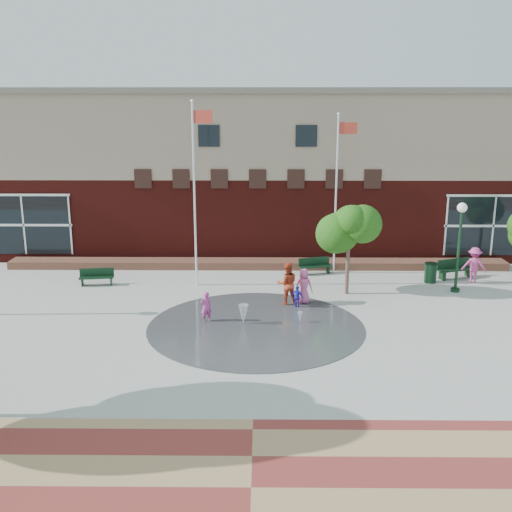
{
  "coord_description": "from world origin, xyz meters",
  "views": [
    {
      "loc": [
        0.23,
        -18.78,
        8.45
      ],
      "look_at": [
        0.0,
        4.0,
        2.6
      ],
      "focal_mm": 42.0,
      "sensor_mm": 36.0,
      "label": 1
    }
  ],
  "objects_px": {
    "flagpole_right": "(337,186)",
    "bench_left": "(97,280)",
    "trash_can": "(430,273)",
    "child_splash": "(206,307)",
    "flagpole_left": "(195,185)"
  },
  "relations": [
    {
      "from": "flagpole_right",
      "to": "bench_left",
      "type": "relative_size",
      "value": 4.85
    },
    {
      "from": "trash_can",
      "to": "bench_left",
      "type": "bearing_deg",
      "value": -177.86
    },
    {
      "from": "bench_left",
      "to": "flagpole_right",
      "type": "bearing_deg",
      "value": 3.05
    },
    {
      "from": "bench_left",
      "to": "child_splash",
      "type": "height_order",
      "value": "child_splash"
    },
    {
      "from": "flagpole_right",
      "to": "bench_left",
      "type": "xyz_separation_m",
      "value": [
        -11.56,
        -2.21,
        -4.21
      ]
    },
    {
      "from": "flagpole_right",
      "to": "trash_can",
      "type": "height_order",
      "value": "flagpole_right"
    },
    {
      "from": "bench_left",
      "to": "trash_can",
      "type": "relative_size",
      "value": 1.67
    },
    {
      "from": "flagpole_right",
      "to": "child_splash",
      "type": "height_order",
      "value": "flagpole_right"
    },
    {
      "from": "bench_left",
      "to": "child_splash",
      "type": "xyz_separation_m",
      "value": [
        5.65,
        -4.8,
        0.36
      ]
    },
    {
      "from": "flagpole_left",
      "to": "flagpole_right",
      "type": "relative_size",
      "value": 1.07
    },
    {
      "from": "trash_can",
      "to": "child_splash",
      "type": "relative_size",
      "value": 0.79
    },
    {
      "from": "flagpole_left",
      "to": "child_splash",
      "type": "bearing_deg",
      "value": -66.33
    },
    {
      "from": "child_splash",
      "to": "trash_can",
      "type": "bearing_deg",
      "value": -179.95
    },
    {
      "from": "trash_can",
      "to": "flagpole_right",
      "type": "bearing_deg",
      "value": 160.01
    },
    {
      "from": "child_splash",
      "to": "flagpole_left",
      "type": "bearing_deg",
      "value": -107.56
    }
  ]
}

